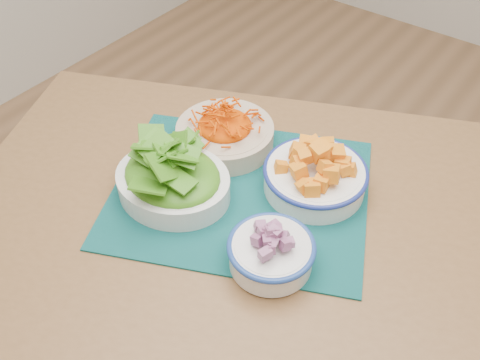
# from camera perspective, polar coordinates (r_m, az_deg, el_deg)

# --- Properties ---
(ground) EXTENTS (4.00, 4.00, 0.00)m
(ground) POSITION_cam_1_polar(r_m,az_deg,el_deg) (1.74, 7.09, -15.09)
(ground) COLOR #AC7D53
(ground) RESTS_ON ground
(table) EXTENTS (1.32, 1.14, 0.75)m
(table) POSITION_cam_1_polar(r_m,az_deg,el_deg) (1.08, 0.93, -7.30)
(table) COLOR brown
(table) RESTS_ON ground
(placemat) EXTENTS (0.61, 0.56, 0.00)m
(placemat) POSITION_cam_1_polar(r_m,az_deg,el_deg) (1.03, -0.00, -1.27)
(placemat) COLOR #053031
(placemat) RESTS_ON table
(carrot_bowl) EXTENTS (0.23, 0.23, 0.08)m
(carrot_bowl) POSITION_cam_1_polar(r_m,az_deg,el_deg) (1.11, -1.63, 5.34)
(carrot_bowl) COLOR #CAB296
(carrot_bowl) RESTS_ON placemat
(squash_bowl) EXTENTS (0.20, 0.20, 0.09)m
(squash_bowl) POSITION_cam_1_polar(r_m,az_deg,el_deg) (1.02, 8.08, 0.89)
(squash_bowl) COLOR white
(squash_bowl) RESTS_ON placemat
(lettuce_bowl) EXTENTS (0.25, 0.22, 0.11)m
(lettuce_bowl) POSITION_cam_1_polar(r_m,az_deg,el_deg) (1.00, -7.24, 0.57)
(lettuce_bowl) COLOR white
(lettuce_bowl) RESTS_ON placemat
(onion_bowl) EXTENTS (0.17, 0.17, 0.07)m
(onion_bowl) POSITION_cam_1_polar(r_m,az_deg,el_deg) (0.89, 3.35, -7.43)
(onion_bowl) COLOR white
(onion_bowl) RESTS_ON placemat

